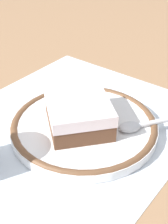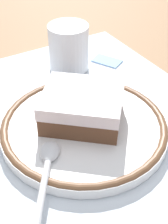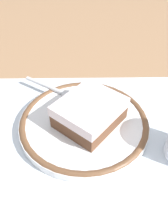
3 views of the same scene
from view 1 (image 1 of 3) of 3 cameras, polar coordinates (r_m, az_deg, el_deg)
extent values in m
plane|color=#9E7551|center=(0.49, -4.37, -3.81)|extent=(2.40, 2.40, 0.00)
cube|color=silver|center=(0.49, -4.37, -3.74)|extent=(0.44, 0.35, 0.00)
cylinder|color=white|center=(0.49, 0.00, -2.59)|extent=(0.22, 0.22, 0.01)
torus|color=brown|center=(0.49, 0.00, -2.24)|extent=(0.22, 0.22, 0.01)
cube|color=brown|center=(0.48, -0.97, -1.08)|extent=(0.13, 0.13, 0.03)
cube|color=white|center=(0.46, -0.99, 1.10)|extent=(0.13, 0.13, 0.02)
ellipsoid|color=silver|center=(0.48, 8.07, -2.63)|extent=(0.04, 0.04, 0.01)
cylinder|color=silver|center=(0.50, 14.42, -1.31)|extent=(0.08, 0.06, 0.01)
camera|label=2|loc=(0.60, 35.85, 28.63)|focal=53.08mm
camera|label=3|loc=(0.61, -25.09, 31.45)|focal=37.43mm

